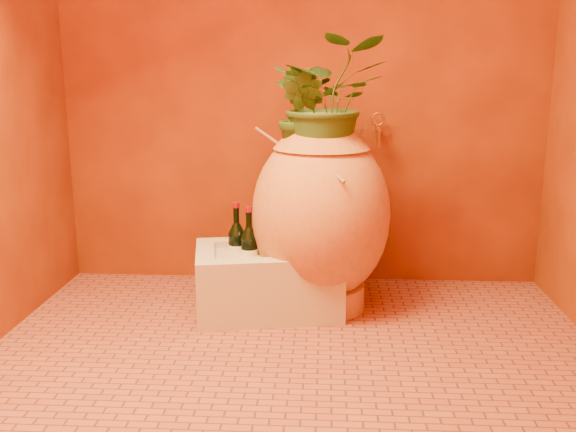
# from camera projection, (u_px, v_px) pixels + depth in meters

# --- Properties ---
(floor) EXTENTS (2.50, 2.50, 0.00)m
(floor) POSITION_uv_depth(u_px,v_px,m) (292.00, 358.00, 2.55)
(floor) COLOR brown
(floor) RESTS_ON ground
(wall_back) EXTENTS (2.50, 0.02, 2.50)m
(wall_back) POSITION_uv_depth(u_px,v_px,m) (303.00, 42.00, 3.23)
(wall_back) COLOR #5F1E05
(wall_back) RESTS_ON ground
(amphora) EXTENTS (0.72, 0.72, 0.92)m
(amphora) POSITION_uv_depth(u_px,v_px,m) (321.00, 214.00, 2.99)
(amphora) COLOR #C87438
(amphora) RESTS_ON floor
(stone_basin) EXTENTS (0.73, 0.56, 0.31)m
(stone_basin) POSITION_uv_depth(u_px,v_px,m) (268.00, 281.00, 3.02)
(stone_basin) COLOR #BBB49B
(stone_basin) RESTS_ON floor
(wine_bottle_a) EXTENTS (0.08, 0.08, 0.34)m
(wine_bottle_a) POSITION_uv_depth(u_px,v_px,m) (237.00, 248.00, 3.04)
(wine_bottle_a) COLOR black
(wine_bottle_a) RESTS_ON stone_basin
(wine_bottle_b) EXTENTS (0.08, 0.08, 0.34)m
(wine_bottle_b) POSITION_uv_depth(u_px,v_px,m) (302.00, 248.00, 3.05)
(wine_bottle_b) COLOR black
(wine_bottle_b) RESTS_ON stone_basin
(wine_bottle_c) EXTENTS (0.08, 0.08, 0.34)m
(wine_bottle_c) POSITION_uv_depth(u_px,v_px,m) (249.00, 252.00, 2.98)
(wine_bottle_c) COLOR black
(wine_bottle_c) RESTS_ON stone_basin
(wall_tap) EXTENTS (0.07, 0.15, 0.16)m
(wall_tap) POSITION_uv_depth(u_px,v_px,m) (378.00, 127.00, 3.22)
(wall_tap) COLOR #A77126
(wall_tap) RESTS_ON wall_back
(plant_main) EXTENTS (0.57, 0.52, 0.56)m
(plant_main) POSITION_uv_depth(u_px,v_px,m) (328.00, 101.00, 2.86)
(plant_main) COLOR #284A1A
(plant_main) RESTS_ON amphora
(plant_side) EXTENTS (0.29, 0.29, 0.41)m
(plant_side) POSITION_uv_depth(u_px,v_px,m) (302.00, 116.00, 2.85)
(plant_side) COLOR #284A1A
(plant_side) RESTS_ON amphora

